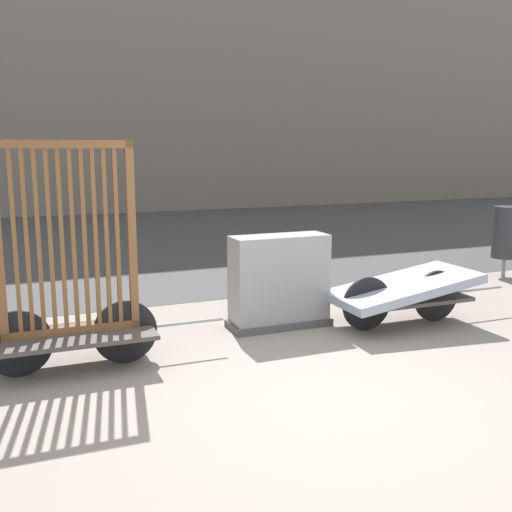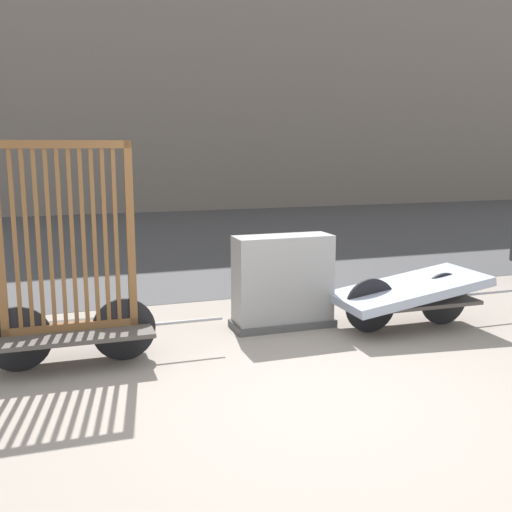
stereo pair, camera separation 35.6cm
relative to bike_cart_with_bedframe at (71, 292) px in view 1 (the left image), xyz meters
The scene contains 7 objects.
ground_plane 2.42m from the bike_cart_with_bedframe, 40.41° to the right, with size 60.00×60.00×0.00m, color gray.
road_strip 7.59m from the bike_cart_with_bedframe, 76.53° to the left, with size 56.00×10.99×0.01m.
building_facade 15.81m from the bike_cart_with_bedframe, 83.24° to the left, with size 48.00×4.00×11.74m.
bike_cart_with_bedframe is the anchor object (origin of this frame).
bike_cart_with_mattress 3.54m from the bike_cart_with_bedframe, ahead, with size 2.22×0.87×0.61m.
utility_cabinet 2.30m from the bike_cart_with_bedframe, 12.25° to the left, with size 1.14×0.44×1.02m.
trash_bin 6.66m from the bike_cart_with_bedframe, 13.02° to the left, with size 0.40×0.40×1.09m.
Camera 1 is at (-2.21, -3.85, 1.97)m, focal length 42.00 mm.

